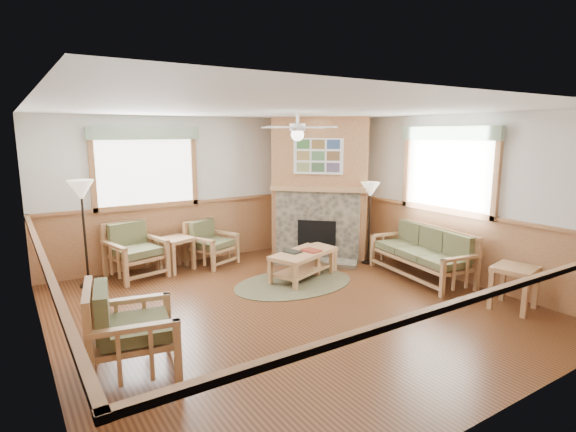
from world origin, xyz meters
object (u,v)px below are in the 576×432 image
floor_lamp_right (369,223)px  sofa (421,253)px  armchair_back_left (136,251)px  armchair_left (133,328)px  end_table_chairs (176,254)px  armchair_back_right (212,243)px  end_table_sofa (513,288)px  footstool (318,259)px  coffee_table (302,265)px  floor_lamp_left (85,234)px

floor_lamp_right → sofa: bearing=-82.8°
armchair_back_left → floor_lamp_right: (3.87, -1.51, 0.31)m
armchair_left → end_table_chairs: bearing=-14.6°
armchair_back_left → floor_lamp_right: bearing=-34.6°
sofa → armchair_back_left: size_ratio=2.01×
armchair_back_right → end_table_sofa: size_ratio=1.34×
armchair_back_right → floor_lamp_right: bearing=-55.4°
end_table_sofa → end_table_chairs: bearing=128.0°
floor_lamp_right → armchair_left: bearing=-160.8°
armchair_back_left → footstool: armchair_back_left is taller
armchair_left → end_table_chairs: 3.49m
coffee_table → armchair_back_right: bearing=99.3°
armchair_back_right → armchair_left: bearing=-149.5°
sofa → coffee_table: bearing=-112.1°
armchair_back_right → armchair_left: size_ratio=0.86×
armchair_back_left → armchair_left: 3.25m
armchair_back_left → floor_lamp_left: floor_lamp_left is taller
armchair_back_left → armchair_back_right: 1.37m
armchair_back_right → end_table_sofa: bearing=-82.6°
armchair_back_right → floor_lamp_right: size_ratio=0.53×
end_table_chairs → footstool: (2.09, -1.40, -0.08)m
armchair_back_right → end_table_sofa: armchair_back_right is taller
armchair_back_left → end_table_chairs: size_ratio=1.54×
end_table_chairs → floor_lamp_left: floor_lamp_left is taller
end_table_chairs → sofa: bearing=-38.3°
sofa → end_table_sofa: (0.00, -1.63, -0.12)m
armchair_back_left → sofa: bearing=-46.5°
armchair_left → end_table_sofa: (4.84, -1.11, -0.17)m
armchair_back_right → floor_lamp_left: (-2.14, -0.07, 0.45)m
armchair_left → end_table_sofa: size_ratio=1.56×
footstool → floor_lamp_right: (1.10, -0.11, 0.55)m
armchair_back_right → end_table_sofa: 5.00m
armchair_back_left → coffee_table: size_ratio=0.79×
armchair_back_left → floor_lamp_left: bearing=172.6°
end_table_sofa → floor_lamp_left: 6.37m
armchair_back_left → footstool: 3.11m
sofa → floor_lamp_left: bearing=-109.6°
armchair_left → floor_lamp_left: 3.09m
sofa → floor_lamp_left: 5.43m
coffee_table → floor_lamp_right: floor_lamp_right is taller
end_table_chairs → floor_lamp_left: bearing=-176.9°
coffee_table → end_table_chairs: bearing=114.3°
floor_lamp_left → armchair_back_left: bearing=5.9°
sofa → armchair_left: bearing=-75.4°
sofa → floor_lamp_right: floor_lamp_right is taller
sofa → armchair_back_right: size_ratio=2.26×
armchair_back_left → armchair_back_right: size_ratio=1.13×
sofa → floor_lamp_right: 1.18m
end_table_sofa → floor_lamp_right: (-0.14, 2.75, 0.46)m
armchair_back_left → coffee_table: 2.81m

